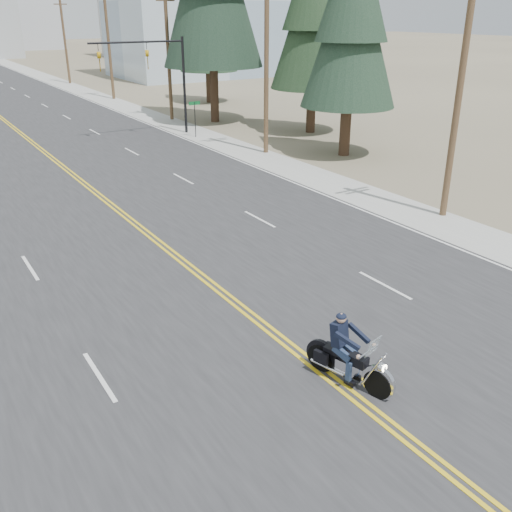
% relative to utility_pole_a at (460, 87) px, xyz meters
% --- Properties ---
extents(ground_plane, '(400.00, 400.00, 0.00)m').
position_rel_utility_pole_a_xyz_m(ground_plane, '(-12.50, -8.00, -5.73)').
color(ground_plane, '#776D56').
rests_on(ground_plane, ground).
extents(sidewalk_right, '(3.00, 200.00, 0.01)m').
position_rel_utility_pole_a_xyz_m(sidewalk_right, '(-1.00, 62.00, -5.73)').
color(sidewalk_right, '#A5A5A0').
rests_on(sidewalk_right, ground).
extents(traffic_mast_right, '(7.10, 0.26, 7.00)m').
position_rel_utility_pole_a_xyz_m(traffic_mast_right, '(-3.52, 24.00, -0.79)').
color(traffic_mast_right, black).
rests_on(traffic_mast_right, ground).
extents(street_sign, '(0.90, 0.06, 2.62)m').
position_rel_utility_pole_a_xyz_m(street_sign, '(-1.70, 22.00, -3.93)').
color(street_sign, black).
rests_on(street_sign, ground).
extents(utility_pole_a, '(2.20, 0.30, 11.00)m').
position_rel_utility_pole_a_xyz_m(utility_pole_a, '(0.00, 0.00, 0.00)').
color(utility_pole_a, brown).
rests_on(utility_pole_a, ground).
extents(utility_pole_b, '(2.20, 0.30, 11.50)m').
position_rel_utility_pole_a_xyz_m(utility_pole_b, '(0.00, 15.00, 0.25)').
color(utility_pole_b, brown).
rests_on(utility_pole_b, ground).
extents(utility_pole_c, '(2.20, 0.30, 11.00)m').
position_rel_utility_pole_a_xyz_m(utility_pole_c, '(0.00, 30.00, 0.00)').
color(utility_pole_c, brown).
rests_on(utility_pole_c, ground).
extents(utility_pole_d, '(2.20, 0.30, 11.50)m').
position_rel_utility_pole_a_xyz_m(utility_pole_d, '(0.00, 45.00, 0.25)').
color(utility_pole_d, brown).
rests_on(utility_pole_d, ground).
extents(utility_pole_e, '(2.20, 0.30, 11.00)m').
position_rel_utility_pole_a_xyz_m(utility_pole_e, '(0.00, 62.00, 0.00)').
color(utility_pole_e, brown).
rests_on(utility_pole_e, ground).
extents(glass_building, '(24.00, 16.00, 20.00)m').
position_rel_utility_pole_a_xyz_m(glass_building, '(19.50, 62.00, 4.27)').
color(glass_building, '#9EB5CC').
rests_on(glass_building, ground).
extents(haze_bldg_c, '(16.00, 12.00, 18.00)m').
position_rel_utility_pole_a_xyz_m(haze_bldg_c, '(27.50, 102.00, 3.27)').
color(haze_bldg_c, '#B7BCC6').
rests_on(haze_bldg_c, ground).
extents(haze_bldg_e, '(14.00, 14.00, 12.00)m').
position_rel_utility_pole_a_xyz_m(haze_bldg_e, '(12.50, 142.00, 0.27)').
color(haze_bldg_e, '#B7BCC6').
rests_on(haze_bldg_e, ground).
extents(motorcyclist, '(1.62, 2.59, 1.88)m').
position_rel_utility_pole_a_xyz_m(motorcyclist, '(-12.23, -7.59, -4.79)').
color(motorcyclist, black).
rests_on(motorcyclist, ground).
extents(conifer_near, '(5.93, 5.93, 15.70)m').
position_rel_utility_pole_a_xyz_m(conifer_near, '(3.99, 11.74, 3.28)').
color(conifer_near, '#382619').
rests_on(conifer_near, ground).
extents(conifer_far, '(5.81, 5.81, 15.56)m').
position_rel_utility_pole_a_xyz_m(conifer_far, '(7.63, 37.35, 3.20)').
color(conifer_far, '#382619').
rests_on(conifer_far, ground).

